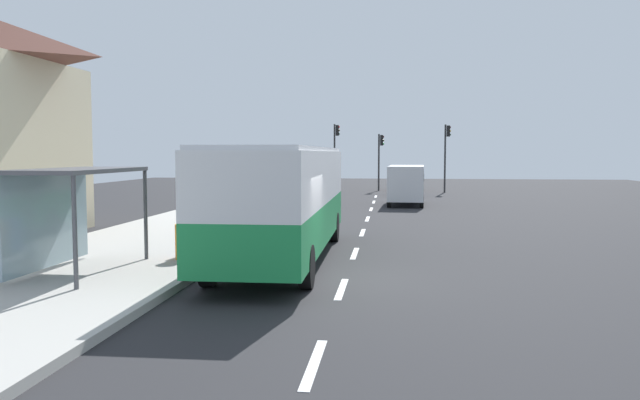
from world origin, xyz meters
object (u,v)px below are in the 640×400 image
(bus, at_px, (283,196))
(sedan_far, at_px, (403,181))
(recycling_bin_orange, at_px, (185,242))
(traffic_light_near_side, at_px, (446,148))
(traffic_light_median, at_px, (380,153))
(recycling_bin_blue, at_px, (193,238))
(bus_shelter, at_px, (68,193))
(sedan_near, at_px, (405,185))
(white_van, at_px, (406,182))
(traffic_light_far_side, at_px, (336,147))

(bus, height_order, sedan_far, bus)
(recycling_bin_orange, bearing_deg, traffic_light_near_side, 73.46)
(bus, xyz_separation_m, traffic_light_median, (2.12, 33.06, 1.21))
(bus, distance_m, recycling_bin_orange, 3.00)
(bus, distance_m, recycling_bin_blue, 2.80)
(traffic_light_near_side, distance_m, bus_shelter, 36.67)
(recycling_bin_orange, bearing_deg, sedan_far, 79.53)
(sedan_near, xyz_separation_m, recycling_bin_blue, (-6.50, -28.01, -0.14))
(white_van, xyz_separation_m, recycling_bin_orange, (-6.40, -20.77, -0.69))
(recycling_bin_orange, xyz_separation_m, traffic_light_median, (4.60, 34.25, 2.40))
(recycling_bin_blue, relative_size, bus_shelter, 0.24)
(sedan_near, distance_m, traffic_light_median, 6.28)
(bus, distance_m, traffic_light_median, 33.15)
(recycling_bin_blue, bearing_deg, traffic_light_near_side, 73.12)
(recycling_bin_blue, bearing_deg, traffic_light_far_side, 88.08)
(bus, bearing_deg, traffic_light_near_side, 77.09)
(white_van, height_order, sedan_far, white_van)
(recycling_bin_blue, bearing_deg, white_van, 72.31)
(bus_shelter, bearing_deg, sedan_near, 74.16)
(sedan_far, height_order, traffic_light_near_side, traffic_light_near_side)
(traffic_light_far_side, distance_m, bus_shelter, 35.64)
(recycling_bin_orange, height_order, bus_shelter, bus_shelter)
(sedan_far, distance_m, traffic_light_near_side, 4.87)
(recycling_bin_orange, bearing_deg, sedan_near, 77.24)
(bus, bearing_deg, bus_shelter, -145.77)
(white_van, bearing_deg, recycling_bin_blue, -107.69)
(recycling_bin_orange, relative_size, traffic_light_median, 0.21)
(recycling_bin_blue, height_order, traffic_light_median, traffic_light_median)
(bus, relative_size, sedan_far, 2.48)
(bus, bearing_deg, traffic_light_far_side, 92.47)
(traffic_light_median, bearing_deg, traffic_light_far_side, -167.16)
(sedan_far, relative_size, traffic_light_median, 0.98)
(traffic_light_median, bearing_deg, white_van, -82.42)
(sedan_far, xyz_separation_m, traffic_light_far_side, (-5.41, -1.72, 2.73))
(traffic_light_far_side, height_order, bus_shelter, traffic_light_far_side)
(white_van, relative_size, sedan_far, 1.19)
(sedan_far, relative_size, traffic_light_near_side, 0.85)
(traffic_light_far_side, distance_m, traffic_light_median, 3.63)
(bus, bearing_deg, sedan_far, 83.26)
(white_van, relative_size, recycling_bin_orange, 5.57)
(traffic_light_far_side, bearing_deg, white_van, -67.31)
(white_van, relative_size, recycling_bin_blue, 5.57)
(recycling_bin_blue, height_order, traffic_light_near_side, traffic_light_near_side)
(bus, bearing_deg, recycling_bin_orange, -154.32)
(sedan_far, distance_m, traffic_light_median, 3.09)
(bus, distance_m, traffic_light_near_side, 32.31)
(bus, relative_size, recycling_bin_orange, 11.62)
(traffic_light_near_side, bearing_deg, bus, -102.91)
(recycling_bin_blue, distance_m, traffic_light_far_side, 32.90)
(recycling_bin_orange, bearing_deg, traffic_light_median, 82.34)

